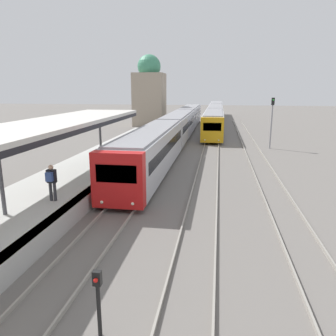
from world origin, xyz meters
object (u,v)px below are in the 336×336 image
Objects in this scene: train_far at (215,114)px; signal_mast_far at (272,117)px; signal_post_near at (98,296)px; train_near at (178,126)px; person_on_platform at (51,180)px.

signal_mast_far reaches higher than train_far.
train_far is 25.51× the size of signal_post_near.
signal_mast_far is at bearing -21.60° from train_near.
signal_mast_far is at bearing -75.95° from train_far.
signal_mast_far is at bearing 73.97° from signal_post_near.
signal_post_near is (-1.98, -50.14, -0.60)m from train_far.
train_near is at bearing 83.69° from person_on_platform.
signal_mast_far is (9.73, -3.85, 1.43)m from train_near.
signal_post_near is (4.64, -6.67, -0.78)m from person_on_platform.
person_on_platform is 8.17m from signal_post_near.
signal_post_near is 0.35× the size of signal_mast_far.
signal_mast_far reaches higher than train_near.
signal_mast_far is at bearing 58.64° from person_on_platform.
train_near is 30.95m from signal_post_near.
train_far is 8.90× the size of signal_mast_far.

